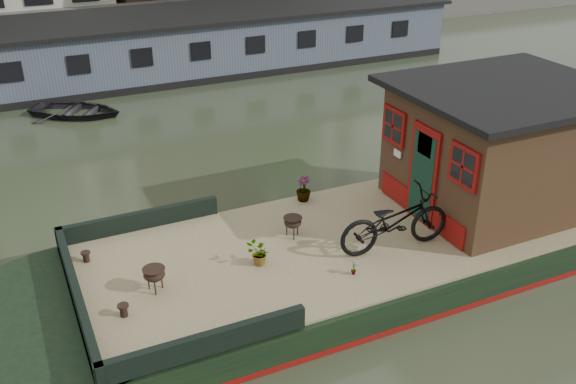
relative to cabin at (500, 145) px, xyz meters
name	(u,v)px	position (x,y,z in m)	size (l,w,h in m)	color
ground	(398,253)	(-2.19, 0.00, -1.88)	(120.00, 120.00, 0.00)	#2A3622
houseboat_hull	(338,257)	(-3.52, 0.00, -1.60)	(14.01, 4.02, 0.60)	black
houseboat_deck	(400,225)	(-2.19, 0.00, -1.25)	(11.80, 3.80, 0.05)	#9A8B5F
bow_bulwark	(132,281)	(-7.25, 0.00, -1.05)	(3.00, 4.00, 0.35)	black
cabin	(500,145)	(0.00, 0.00, 0.00)	(4.00, 3.50, 2.42)	#332213
bicycle	(395,221)	(-2.79, -0.65, -0.68)	(0.73, 2.08, 1.09)	black
potted_plant_c	(259,254)	(-5.15, -0.15, -1.02)	(0.38, 0.33, 0.42)	#B46634
potted_plant_d	(303,189)	(-3.42, 1.66, -0.97)	(0.29, 0.29, 0.52)	#9E472B
potted_plant_e	(354,267)	(-3.84, -1.08, -1.10)	(0.14, 0.09, 0.26)	#9E422E
brazier_front	(155,279)	(-6.93, -0.14, -1.02)	(0.38, 0.38, 0.41)	black
brazier_rear	(293,227)	(-4.23, 0.46, -1.03)	(0.37, 0.37, 0.40)	black
bollard_port	(86,257)	(-7.79, 1.19, -1.13)	(0.16, 0.16, 0.19)	black
bollard_stbd	(124,310)	(-7.53, -0.59, -1.13)	(0.18, 0.18, 0.20)	black
dinghy	(76,106)	(-6.60, 10.69, -1.59)	(1.99, 2.78, 0.58)	black
far_houseboat	(184,45)	(-2.19, 14.00, -0.91)	(20.40, 4.40, 2.11)	#4A5263
quay	(143,24)	(-2.19, 20.50, -1.43)	(60.00, 6.00, 0.90)	#47443F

